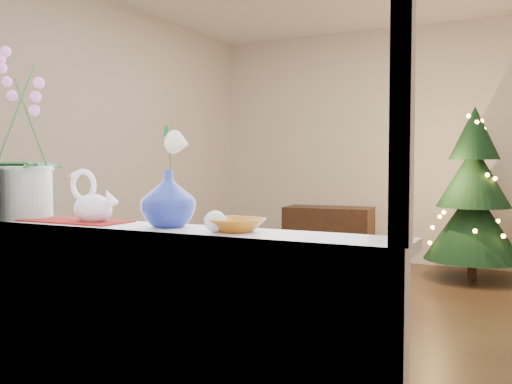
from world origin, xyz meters
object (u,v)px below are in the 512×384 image
Objects in this scene: orchid_pot at (22,132)px; swan at (93,197)px; paperweight at (215,221)px; xmas_tree at (473,193)px; side_table at (329,239)px; blue_vase at (168,194)px; amber_dish at (235,226)px.

swan is (0.38, 0.01, -0.27)m from orchid_pot.
paperweight is 4.30m from xmas_tree.
xmas_tree is 1.53m from side_table.
blue_vase is 1.50× the size of amber_dish.
amber_dish is at bearing -2.36° from swan.
amber_dish is at bearing 42.82° from paperweight.
amber_dish is at bearing -3.23° from blue_vase.
xmas_tree is at bearing 85.27° from amber_dish.
orchid_pot is 4.14m from side_table.
blue_vase is 0.31m from amber_dish.
blue_vase reaches higher than amber_dish.
xmas_tree is at bearing 84.63° from paperweight.
blue_vase is at bearing -98.69° from xmas_tree.
orchid_pot is at bearing 179.60° from swan.
orchid_pot is 4.55× the size of amber_dish.
orchid_pot is 1.10m from amber_dish.
side_table is (-1.03, 4.08, -0.62)m from paperweight.
blue_vase is 0.26m from paperweight.
swan is at bearing -178.84° from blue_vase.
swan is 0.97× the size of blue_vase.
swan reaches higher than side_table.
orchid_pot is 9.89× the size of paperweight.
swan is at bearing -89.02° from side_table.
paperweight is at bearing -14.94° from blue_vase.
xmas_tree is 1.88× the size of side_table.
side_table is at bearing 90.52° from orchid_pot.
swan reaches higher than paperweight.
paperweight is 0.46× the size of amber_dish.
swan is 4.10m from side_table.
blue_vase is 0.27× the size of side_table.
xmas_tree reaches higher than swan.
orchid_pot is 4.48m from xmas_tree.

